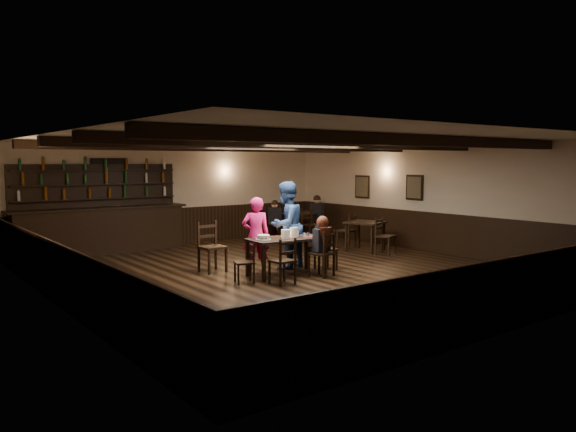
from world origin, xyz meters
TOP-DOWN VIEW (x-y plane):
  - ground at (0.00, 0.00)m, footprint 10.00×10.00m
  - room_shell at (0.01, 0.04)m, footprint 9.02×10.02m
  - dining_table at (-0.18, -0.21)m, footprint 1.58×0.88m
  - chair_near_left at (-0.73, -0.90)m, footprint 0.42×0.40m
  - chair_near_right at (0.32, -0.81)m, footprint 0.53×0.52m
  - chair_end_left at (-1.17, -0.34)m, footprint 0.44×0.46m
  - chair_end_right at (0.78, -0.20)m, footprint 0.43×0.45m
  - chair_far_pushed at (-1.20, 1.05)m, footprint 0.51×0.49m
  - woman_pink at (-0.55, 0.33)m, footprint 0.67×0.57m
  - man_blue at (0.25, 0.38)m, footprint 1.07×0.94m
  - seated_person at (0.30, -0.75)m, footprint 0.31×0.47m
  - cake at (-0.69, -0.15)m, footprint 0.29×0.29m
  - plate_stack_a at (-0.21, -0.23)m, footprint 0.18×0.18m
  - plate_stack_b at (0.01, -0.21)m, footprint 0.16×0.16m
  - tea_light at (-0.15, -0.07)m, footprint 0.06×0.06m
  - salt_shaker at (0.22, -0.30)m, footprint 0.03×0.03m
  - pepper_shaker at (0.27, -0.35)m, footprint 0.04×0.04m
  - drink_glass at (0.17, -0.12)m, footprint 0.06×0.06m
  - menu_red at (0.32, -0.36)m, footprint 0.27×0.20m
  - menu_blue at (0.41, -0.16)m, footprint 0.39×0.34m
  - bar_counter at (-2.24, 4.72)m, footprint 4.28×0.70m
  - back_table_a at (3.24, 1.03)m, footprint 1.09×1.09m
  - back_table_b at (3.31, 3.99)m, footprint 0.91×0.91m
  - bg_patron_left at (2.46, 3.86)m, footprint 0.23×0.36m
  - bg_patron_right at (3.94, 3.77)m, footprint 0.35×0.44m

SIDE VIEW (x-z plane):
  - ground at x=0.00m, z-range 0.00..0.00m
  - chair_end_left at x=-1.17m, z-range 0.06..0.84m
  - chair_end_right at x=0.78m, z-range 0.07..0.93m
  - chair_near_left at x=-0.73m, z-range 0.07..0.94m
  - chair_near_right at x=0.32m, z-range 0.08..1.00m
  - chair_far_pushed at x=-1.20m, z-range 0.09..1.12m
  - back_table_a at x=3.24m, z-range 0.28..1.03m
  - back_table_b at x=3.31m, z-range 0.28..1.03m
  - dining_table at x=-0.18m, z-range 0.29..1.04m
  - bar_counter at x=-2.24m, z-range -0.37..1.83m
  - menu_red at x=0.32m, z-range 0.75..0.76m
  - menu_blue at x=0.41m, z-range 0.75..0.76m
  - woman_pink at x=-0.55m, z-range 0.00..1.55m
  - tea_light at x=-0.15m, z-range 0.74..0.81m
  - salt_shaker at x=0.22m, z-range 0.75..0.83m
  - cake at x=-0.69m, z-range 0.75..0.84m
  - pepper_shaker at x=0.27m, z-range 0.75..0.85m
  - drink_glass at x=0.17m, z-range 0.75..0.85m
  - seated_person at x=0.30m, z-range 0.42..1.19m
  - bg_patron_left at x=2.46m, z-range 0.46..1.18m
  - plate_stack_a at x=-0.21m, z-range 0.75..0.92m
  - plate_stack_b at x=0.01m, z-range 0.75..0.94m
  - bg_patron_right at x=3.94m, z-range 0.47..1.26m
  - man_blue at x=0.25m, z-range 0.00..1.85m
  - room_shell at x=0.01m, z-range 0.39..3.10m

